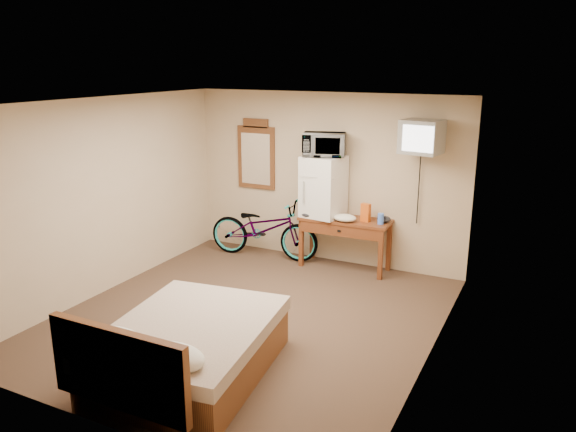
{
  "coord_description": "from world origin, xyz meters",
  "views": [
    {
      "loc": [
        3.1,
        -5.23,
        2.92
      ],
      "look_at": [
        0.15,
        0.72,
        1.08
      ],
      "focal_mm": 35.0,
      "sensor_mm": 36.0,
      "label": 1
    }
  ],
  "objects_px": {
    "desk": "(344,228)",
    "bed": "(186,349)",
    "bicycle": "(264,228)",
    "mini_fridge": "(323,186)",
    "crt_television": "(422,137)",
    "blue_cup": "(381,219)",
    "wall_mirror": "(256,155)",
    "microwave": "(324,145)"
  },
  "relations": [
    {
      "from": "microwave",
      "to": "blue_cup",
      "type": "relative_size",
      "value": 3.92
    },
    {
      "from": "desk",
      "to": "blue_cup",
      "type": "distance_m",
      "value": 0.57
    },
    {
      "from": "desk",
      "to": "mini_fridge",
      "type": "distance_m",
      "value": 0.66
    },
    {
      "from": "microwave",
      "to": "blue_cup",
      "type": "bearing_deg",
      "value": -20.87
    },
    {
      "from": "crt_television",
      "to": "bicycle",
      "type": "height_order",
      "value": "crt_television"
    },
    {
      "from": "blue_cup",
      "to": "wall_mirror",
      "type": "height_order",
      "value": "wall_mirror"
    },
    {
      "from": "desk",
      "to": "bicycle",
      "type": "relative_size",
      "value": 0.75
    },
    {
      "from": "desk",
      "to": "blue_cup",
      "type": "bearing_deg",
      "value": -0.82
    },
    {
      "from": "mini_fridge",
      "to": "bed",
      "type": "bearing_deg",
      "value": -89.28
    },
    {
      "from": "crt_television",
      "to": "wall_mirror",
      "type": "xyz_separation_m",
      "value": [
        -2.6,
        0.25,
        -0.46
      ]
    },
    {
      "from": "mini_fridge",
      "to": "bicycle",
      "type": "relative_size",
      "value": 0.5
    },
    {
      "from": "microwave",
      "to": "bed",
      "type": "height_order",
      "value": "microwave"
    },
    {
      "from": "blue_cup",
      "to": "bed",
      "type": "bearing_deg",
      "value": -103.9
    },
    {
      "from": "wall_mirror",
      "to": "bed",
      "type": "height_order",
      "value": "wall_mirror"
    },
    {
      "from": "mini_fridge",
      "to": "bicycle",
      "type": "height_order",
      "value": "mini_fridge"
    },
    {
      "from": "desk",
      "to": "mini_fridge",
      "type": "xyz_separation_m",
      "value": [
        -0.35,
        0.03,
        0.56
      ]
    },
    {
      "from": "desk",
      "to": "bed",
      "type": "bearing_deg",
      "value": -95.11
    },
    {
      "from": "desk",
      "to": "mini_fridge",
      "type": "bearing_deg",
      "value": 174.89
    },
    {
      "from": "microwave",
      "to": "wall_mirror",
      "type": "relative_size",
      "value": 0.55
    },
    {
      "from": "bed",
      "to": "bicycle",
      "type": "bearing_deg",
      "value": 106.38
    },
    {
      "from": "crt_television",
      "to": "bicycle",
      "type": "xyz_separation_m",
      "value": [
        -2.3,
        -0.07,
        -1.52
      ]
    },
    {
      "from": "mini_fridge",
      "to": "blue_cup",
      "type": "height_order",
      "value": "mini_fridge"
    },
    {
      "from": "desk",
      "to": "wall_mirror",
      "type": "xyz_separation_m",
      "value": [
        -1.58,
        0.27,
        0.89
      ]
    },
    {
      "from": "bicycle",
      "to": "bed",
      "type": "relative_size",
      "value": 0.86
    },
    {
      "from": "blue_cup",
      "to": "wall_mirror",
      "type": "distance_m",
      "value": 2.24
    },
    {
      "from": "crt_television",
      "to": "bed",
      "type": "bearing_deg",
      "value": -111.24
    },
    {
      "from": "mini_fridge",
      "to": "bicycle",
      "type": "distance_m",
      "value": 1.19
    },
    {
      "from": "wall_mirror",
      "to": "bed",
      "type": "relative_size",
      "value": 0.53
    },
    {
      "from": "desk",
      "to": "crt_television",
      "type": "relative_size",
      "value": 2.11
    },
    {
      "from": "bicycle",
      "to": "bed",
      "type": "xyz_separation_m",
      "value": [
        0.98,
        -3.33,
        -0.16
      ]
    },
    {
      "from": "desk",
      "to": "bicycle",
      "type": "bearing_deg",
      "value": -177.68
    },
    {
      "from": "microwave",
      "to": "wall_mirror",
      "type": "xyz_separation_m",
      "value": [
        -1.24,
        0.24,
        -0.27
      ]
    },
    {
      "from": "wall_mirror",
      "to": "crt_television",
      "type": "bearing_deg",
      "value": -5.52
    },
    {
      "from": "mini_fridge",
      "to": "bed",
      "type": "relative_size",
      "value": 0.43
    },
    {
      "from": "blue_cup",
      "to": "bicycle",
      "type": "height_order",
      "value": "bicycle"
    },
    {
      "from": "desk",
      "to": "crt_television",
      "type": "height_order",
      "value": "crt_television"
    },
    {
      "from": "bed",
      "to": "wall_mirror",
      "type": "bearing_deg",
      "value": 109.27
    },
    {
      "from": "wall_mirror",
      "to": "bicycle",
      "type": "relative_size",
      "value": 0.62
    },
    {
      "from": "mini_fridge",
      "to": "blue_cup",
      "type": "bearing_deg",
      "value": -2.51
    },
    {
      "from": "crt_television",
      "to": "wall_mirror",
      "type": "relative_size",
      "value": 0.57
    },
    {
      "from": "crt_television",
      "to": "bed",
      "type": "distance_m",
      "value": 4.02
    },
    {
      "from": "crt_television",
      "to": "desk",
      "type": "bearing_deg",
      "value": -178.89
    }
  ]
}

